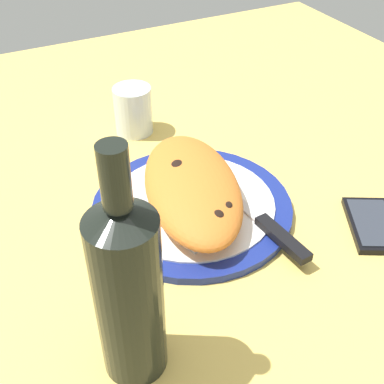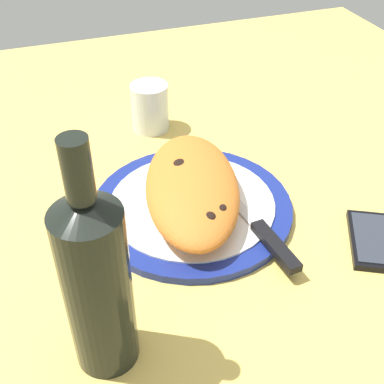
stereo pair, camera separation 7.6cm
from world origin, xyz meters
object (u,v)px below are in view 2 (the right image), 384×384
knife (263,232)px  wine_bottle (97,282)px  calzone (193,187)px  water_glass (150,110)px  plate (192,206)px  smartphone (374,240)px  fork (164,221)px

knife → wine_bottle: wine_bottle is taller
calzone → water_glass: 26.09cm
plate → smartphone: 27.23cm
fork → wine_bottle: size_ratio=0.60×
plate → wine_bottle: size_ratio=1.06×
plate → fork: fork is taller
plate → wine_bottle: bearing=-40.2°
plate → knife: (10.09, 7.09, 1.33)cm
calzone → wine_bottle: (20.71, -17.66, 7.45)cm
knife → wine_bottle: bearing=-66.6°
wine_bottle → smartphone: bearing=97.3°
calzone → water_glass: water_glass is taller
plate → water_glass: (-26.00, 0.73, 3.17)cm
plate → calzone: size_ratio=1.01×
smartphone → wine_bottle: bearing=-82.7°
plate → water_glass: bearing=178.4°
fork → wine_bottle: 23.87cm
calzone → fork: 6.77cm
knife → smartphone: size_ratio=1.80×
plate → knife: size_ratio=1.26×
smartphone → wine_bottle: wine_bottle is taller
plate → calzone: 3.81cm
knife → smartphone: bearing=69.8°
smartphone → plate: bearing=-125.1°
knife → smartphone: 16.25cm
fork → knife: (7.09, 12.47, 0.29)cm
smartphone → water_glass: (-41.66, -21.54, 3.37)cm
water_glass → wine_bottle: 50.89cm
fork → water_glass: bearing=168.1°
fork → plate: bearing=119.2°
fork → knife: bearing=60.4°
smartphone → water_glass: water_glass is taller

